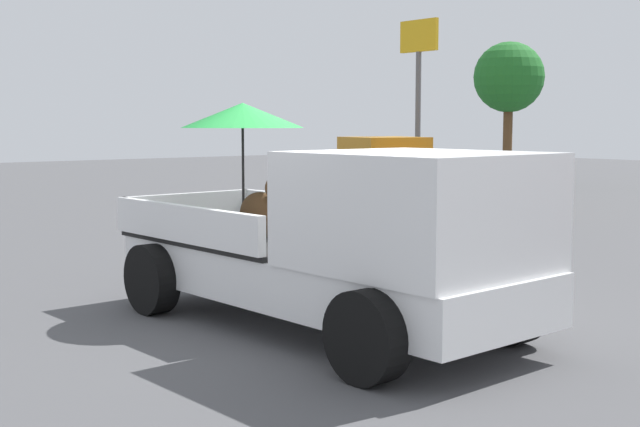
{
  "coord_description": "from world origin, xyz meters",
  "views": [
    {
      "loc": [
        6.89,
        -5.57,
        2.17
      ],
      "look_at": [
        -0.86,
        0.73,
        1.1
      ],
      "focal_mm": 47.8,
      "sensor_mm": 36.0,
      "label": 1
    }
  ],
  "objects": [
    {
      "name": "motel_sign",
      "position": [
        -10.45,
        12.18,
        3.58
      ],
      "size": [
        1.4,
        0.16,
        5.09
      ],
      "color": "#59595B",
      "rests_on": "ground"
    },
    {
      "name": "pickup_truck_red",
      "position": [
        -8.33,
        9.5,
        0.87
      ],
      "size": [
        5.1,
        3.07,
        1.8
      ],
      "rotation": [
        0.0,
        0.0,
        2.89
      ],
      "color": "black",
      "rests_on": "ground"
    },
    {
      "name": "ground_plane",
      "position": [
        0.0,
        0.0,
        0.0
      ],
      "size": [
        80.0,
        80.0,
        0.0
      ],
      "primitive_type": "plane",
      "color": "#4C4C4F"
    },
    {
      "name": "pickup_truck_main",
      "position": [
        0.42,
        0.01,
        0.99
      ],
      "size": [
        5.11,
        2.39,
        2.39
      ],
      "rotation": [
        0.0,
        0.0,
        0.03
      ],
      "color": "black",
      "rests_on": "ground"
    },
    {
      "name": "tree_by_lot",
      "position": [
        -11.87,
        18.04,
        3.68
      ],
      "size": [
        2.41,
        2.41,
        4.93
      ],
      "color": "brown",
      "rests_on": "ground"
    }
  ]
}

